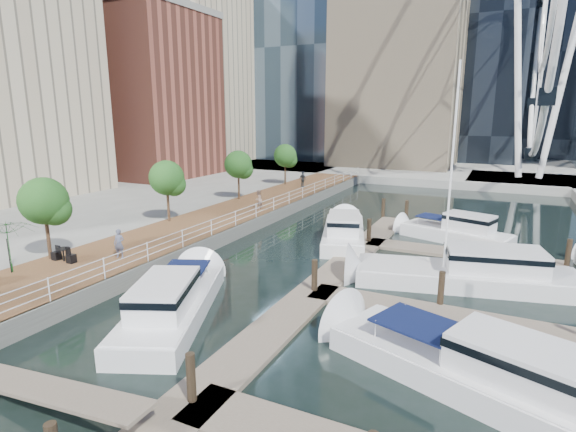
# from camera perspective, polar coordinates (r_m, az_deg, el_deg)

# --- Properties ---
(ground) EXTENTS (520.00, 520.00, 0.00)m
(ground) POSITION_cam_1_polar(r_m,az_deg,el_deg) (18.56, -15.77, -16.51)
(ground) COLOR black
(ground) RESTS_ON ground
(boardwalk) EXTENTS (6.00, 60.00, 1.00)m
(boardwalk) POSITION_cam_1_polar(r_m,az_deg,el_deg) (34.61, -10.70, -1.49)
(boardwalk) COLOR brown
(boardwalk) RESTS_ON ground
(seawall) EXTENTS (0.25, 60.00, 1.00)m
(seawall) POSITION_cam_1_polar(r_m,az_deg,el_deg) (32.96, -6.49, -2.07)
(seawall) COLOR #595954
(seawall) RESTS_ON ground
(land_far) EXTENTS (200.00, 114.00, 1.00)m
(land_far) POSITION_cam_1_polar(r_m,az_deg,el_deg) (114.72, 20.34, 7.87)
(land_far) COLOR gray
(land_far) RESTS_ON ground
(pier) EXTENTS (14.00, 12.00, 1.00)m
(pier) POSITION_cam_1_polar(r_m,az_deg,el_deg) (64.50, 28.16, 3.83)
(pier) COLOR gray
(pier) RESTS_ON ground
(railing) EXTENTS (0.10, 60.00, 1.05)m
(railing) POSITION_cam_1_polar(r_m,az_deg,el_deg) (32.76, -6.68, -0.32)
(railing) COLOR white
(railing) RESTS_ON boardwalk
(floating_docks) EXTENTS (16.00, 34.00, 2.60)m
(floating_docks) POSITION_cam_1_polar(r_m,az_deg,el_deg) (23.65, 16.59, -8.67)
(floating_docks) COLOR #6D6051
(floating_docks) RESTS_ON ground
(midrise_condos) EXTENTS (19.00, 67.00, 28.00)m
(midrise_condos) POSITION_cam_1_polar(r_m,az_deg,el_deg) (59.26, -24.28, 16.11)
(midrise_condos) COLOR #BCAD8E
(midrise_condos) RESTS_ON ground
(street_trees) EXTENTS (2.60, 42.60, 4.60)m
(street_trees) POSITION_cam_1_polar(r_m,az_deg,el_deg) (34.60, -15.16, 4.68)
(street_trees) COLOR #3F2B1C
(street_trees) RESTS_ON ground
(yacht_foreground) EXTENTS (12.02, 6.96, 2.15)m
(yacht_foreground) POSITION_cam_1_polar(r_m,az_deg,el_deg) (17.20, 23.38, -19.69)
(yacht_foreground) COLOR silver
(yacht_foreground) RESTS_ON ground
(pedestrian_near) EXTENTS (0.69, 0.55, 1.66)m
(pedestrian_near) POSITION_cam_1_polar(r_m,az_deg,el_deg) (26.99, -20.66, -3.29)
(pedestrian_near) COLOR #51556C
(pedestrian_near) RESTS_ON boardwalk
(pedestrian_mid) EXTENTS (0.63, 0.81, 1.64)m
(pedestrian_mid) POSITION_cam_1_polar(r_m,az_deg,el_deg) (38.31, -3.79, 2.11)
(pedestrian_mid) COLOR gray
(pedestrian_mid) RESTS_ON boardwalk
(pedestrian_far) EXTENTS (1.12, 0.82, 1.76)m
(pedestrian_far) POSITION_cam_1_polar(r_m,az_deg,el_deg) (49.75, 1.91, 4.70)
(pedestrian_far) COLOR #31363D
(pedestrian_far) RESTS_ON boardwalk
(moored_yachts) EXTENTS (25.87, 35.72, 11.50)m
(moored_yachts) POSITION_cam_1_polar(r_m,az_deg,el_deg) (24.89, 19.65, -9.00)
(moored_yachts) COLOR silver
(moored_yachts) RESTS_ON ground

